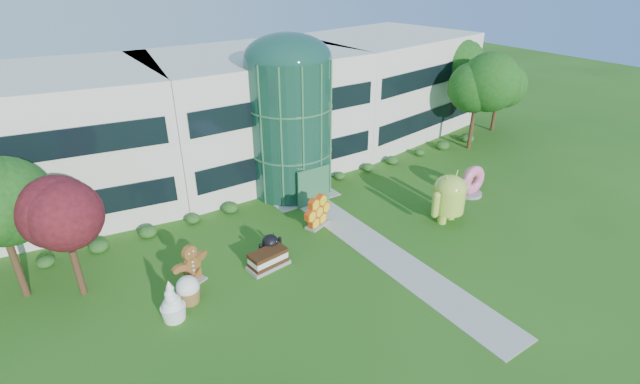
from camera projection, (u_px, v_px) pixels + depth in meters
ground at (399, 265)px, 26.66m from camera, size 140.00×140.00×0.00m
building at (252, 111)px, 37.85m from camera, size 46.00×15.00×9.30m
atrium at (290, 127)px, 33.31m from camera, size 6.00×6.00×9.80m
walkway at (377, 248)px, 28.13m from camera, size 2.40×20.00×0.04m
tree_red at (70, 245)px, 23.05m from camera, size 4.00×4.00×6.00m
trees_backdrop at (283, 133)px, 34.36m from camera, size 52.00×8.00×8.40m
android_green at (449, 195)px, 30.30m from camera, size 3.65×2.65×3.88m
android_black at (270, 244)px, 26.95m from camera, size 1.54×1.03×1.75m
donut at (471, 180)px, 34.06m from camera, size 2.28×1.10×2.37m
gingerbread at (191, 264)px, 24.71m from camera, size 2.73×1.83×2.35m
ice_cream_sandwich at (268, 259)px, 26.25m from camera, size 2.49×1.45×1.05m
honeycomb at (317, 212)px, 30.12m from camera, size 2.68×1.69×1.98m
froyo at (172, 300)px, 22.15m from camera, size 1.43×1.43×2.24m
cupcake at (188, 289)px, 23.46m from camera, size 1.58×1.58×1.52m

